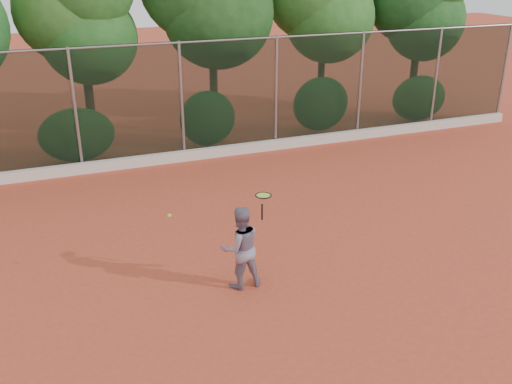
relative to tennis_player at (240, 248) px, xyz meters
name	(u,v)px	position (x,y,z in m)	size (l,w,h in m)	color
ground	(274,268)	(0.83, 0.35, -0.80)	(80.00, 80.00, 0.00)	#C2472D
concrete_curb	(186,156)	(0.83, 7.17, -0.65)	(24.00, 0.20, 0.30)	silver
tennis_player	(240,248)	(0.00, 0.00, 0.00)	(0.78, 0.61, 1.60)	gray
chainlink_fence	(182,98)	(0.83, 7.35, 1.06)	(24.09, 0.09, 3.50)	black
foliage_backdrop	(143,2)	(0.29, 9.33, 3.60)	(23.70, 3.63, 7.55)	#432A19
tennis_racket	(263,197)	(0.42, -0.08, 0.97)	(0.38, 0.38, 0.52)	black
tennis_ball_in_flight	(169,216)	(-1.19, 0.39, 0.68)	(0.07, 0.07, 0.07)	#C8F036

